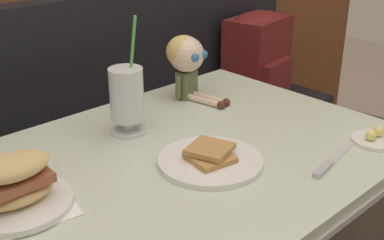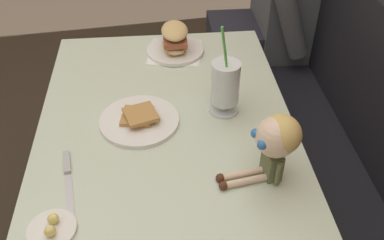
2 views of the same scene
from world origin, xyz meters
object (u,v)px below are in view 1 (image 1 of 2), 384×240
Objects in this scene: seated_doll at (187,58)px; sandwich_plate at (16,188)px; butter_saucer at (375,139)px; milkshake_glass at (127,97)px; backpack at (258,54)px; toast_plate at (210,159)px; butter_knife at (329,164)px.

sandwich_plate is at bearing -161.79° from seated_doll.
milkshake_glass is at bearing 131.37° from butter_saucer.
butter_saucer is (0.80, -0.35, -0.04)m from sandwich_plate.
butter_saucer is 1.09m from backpack.
butter_saucer is 0.30× the size of backpack.
milkshake_glass is 0.78× the size of backpack.
sandwich_plate is (-0.41, 0.14, 0.03)m from toast_plate.
milkshake_glass is at bearing -158.52° from backpack.
butter_saucer is 0.51× the size of butter_knife.
seated_doll is (-0.13, 0.57, 0.12)m from butter_saucer.
butter_knife is 1.04× the size of seated_doll.
butter_knife is at bearing 176.47° from butter_saucer.
milkshake_glass is at bearing 116.15° from butter_knife.
milkshake_glass is 1.14m from backpack.
milkshake_glass is at bearing 19.65° from sandwich_plate.
seated_doll is at bearing 16.31° from milkshake_glass.
toast_plate is at bearing -18.55° from sandwich_plate.
sandwich_plate reaches higher than backpack.
milkshake_glass is at bearing 97.31° from toast_plate.
butter_saucer is at bearing -124.75° from backpack.
milkshake_glass is 0.65m from butter_saucer.
backpack is (0.62, 0.90, -0.09)m from butter_saucer.
seated_doll reaches higher than toast_plate.
milkshake_glass reaches higher than sandwich_plate.
milkshake_glass is 1.39× the size of seated_doll.
sandwich_plate is 1.92× the size of butter_saucer.
butter_knife is at bearing -96.22° from seated_doll.
sandwich_plate is (-0.38, -0.13, -0.05)m from milkshake_glass.
backpack is (1.01, 0.69, -0.09)m from toast_plate.
sandwich_plate is at bearing 151.06° from butter_knife.
milkshake_glass is 1.34× the size of butter_knife.
sandwich_plate is 1.02× the size of seated_doll.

